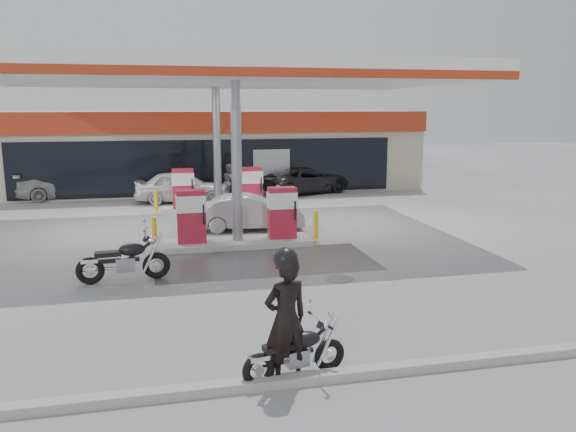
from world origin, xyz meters
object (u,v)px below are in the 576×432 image
at_px(biker_main, 286,319).
at_px(hatchback_silver, 250,212).
at_px(parked_motorcycle, 125,261).
at_px(parked_car_right, 305,180).
at_px(pump_island_near, 238,223).
at_px(parked_car_left, 67,184).
at_px(main_motorcycle, 297,354).
at_px(pump_island_far, 218,194).
at_px(sedan_white, 182,186).
at_px(attendant, 230,182).

distance_m(biker_main, hatchback_silver, 11.10).
distance_m(parked_motorcycle, hatchback_silver, 6.50).
xyz_separation_m(biker_main, parked_car_right, (5.15, 18.83, -0.36)).
height_order(pump_island_near, hatchback_silver, pump_island_near).
height_order(biker_main, parked_car_right, biker_main).
bearing_deg(parked_car_left, main_motorcycle, -175.55).
xyz_separation_m(pump_island_far, parked_motorcycle, (-3.18, -8.99, -0.20)).
xyz_separation_m(main_motorcycle, hatchback_silver, (0.98, 10.99, 0.21)).
relative_size(main_motorcycle, hatchback_silver, 0.47).
height_order(main_motorcycle, sedan_white, sedan_white).
height_order(biker_main, hatchback_silver, biker_main).
height_order(sedan_white, parked_car_right, sedan_white).
relative_size(pump_island_far, hatchback_silver, 1.38).
bearing_deg(parked_car_left, parked_car_right, -107.82).
xyz_separation_m(main_motorcycle, parked_car_left, (-6.31, 19.67, 0.26)).
relative_size(attendant, hatchback_silver, 0.44).
bearing_deg(pump_island_near, main_motorcycle, -91.63).
bearing_deg(biker_main, pump_island_far, -108.70).
relative_size(sedan_white, hatchback_silver, 1.11).
distance_m(main_motorcycle, parked_car_left, 20.66).
relative_size(sedan_white, parked_car_left, 0.91).
distance_m(biker_main, attendant, 17.68).
distance_m(pump_island_far, parked_car_left, 8.18).
distance_m(pump_island_far, main_motorcycle, 14.79).
xyz_separation_m(biker_main, parked_motorcycle, (-2.74, 5.84, -0.50)).
distance_m(sedan_white, parked_car_right, 6.23).
height_order(parked_motorcycle, parked_car_right, parked_car_right).
relative_size(pump_island_near, parked_car_right, 1.11).
distance_m(parked_motorcycle, parked_car_right, 15.20).
height_order(pump_island_near, pump_island_far, same).
height_order(hatchback_silver, parked_car_right, parked_car_right).
xyz_separation_m(pump_island_near, attendant, (0.83, 8.80, 0.12)).
bearing_deg(parked_car_left, biker_main, -176.07).
distance_m(parked_motorcycle, attendant, 12.46).
xyz_separation_m(parked_motorcycle, sedan_white, (1.83, 11.58, 0.20)).
bearing_deg(parked_car_left, pump_island_near, -162.26).
bearing_deg(parked_car_right, attendant, 86.29).
distance_m(parked_motorcycle, sedan_white, 11.72).
height_order(pump_island_far, parked_motorcycle, pump_island_far).
bearing_deg(pump_island_far, parked_motorcycle, -109.47).
xyz_separation_m(pump_island_near, parked_car_right, (4.72, 10.00, -0.06)).
bearing_deg(biker_main, parked_motorcycle, -81.86).
bearing_deg(parked_car_right, parked_motorcycle, 127.83).
relative_size(biker_main, sedan_white, 0.48).
bearing_deg(hatchback_silver, attendant, 6.21).
bearing_deg(pump_island_far, pump_island_near, -90.00).
bearing_deg(parked_car_left, hatchback_silver, -153.32).
height_order(pump_island_near, biker_main, biker_main).
relative_size(hatchback_silver, parked_car_right, 0.80).
bearing_deg(hatchback_silver, biker_main, -178.94).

